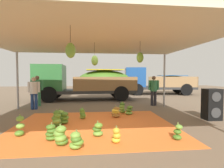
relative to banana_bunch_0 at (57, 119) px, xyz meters
The scene contains 23 objects.
ground_plane 3.21m from the banana_bunch_0, 67.43° to the left, with size 40.00×40.00×0.00m, color brown.
tarp_orange 1.26m from the banana_bunch_0, ahead, with size 5.26×4.25×0.01m, color orange.
tent_canopy 2.85m from the banana_bunch_0, ahead, with size 8.00×7.00×2.91m.
banana_bunch_0 is the anchor object (origin of this frame).
banana_bunch_1 3.08m from the banana_bunch_0, 28.13° to the left, with size 0.41×0.38×0.43m.
banana_bunch_2 1.25m from the banana_bunch_0, 84.34° to the right, with size 0.40×0.40×0.46m.
banana_bunch_3 1.17m from the banana_bunch_0, 134.25° to the right, with size 0.33×0.32×0.59m.
banana_bunch_4 1.69m from the banana_bunch_0, 39.09° to the right, with size 0.33×0.35×0.42m.
banana_bunch_5 1.68m from the banana_bunch_0, 75.22° to the right, with size 0.44×0.46×0.51m.
banana_bunch_6 0.33m from the banana_bunch_0, 54.00° to the left, with size 0.46×0.44×0.45m.
banana_bunch_7 1.17m from the banana_bunch_0, 48.60° to the left, with size 0.30×0.32×0.46m.
banana_bunch_8 3.71m from the banana_bunch_0, 24.65° to the right, with size 0.27×0.27×0.45m.
banana_bunch_9 3.03m from the banana_bunch_0, 35.82° to the left, with size 0.37×0.37×0.52m.
banana_bunch_10 2.39m from the banana_bunch_0, 42.75° to the right, with size 0.31×0.31×0.43m.
banana_bunch_11 2.04m from the banana_bunch_0, 66.45° to the right, with size 0.41×0.40×0.44m.
banana_bunch_12 0.71m from the banana_bunch_0, 93.88° to the left, with size 0.41×0.39×0.44m.
banana_bunch_13 2.31m from the banana_bunch_0, 26.30° to the left, with size 0.46×0.47×0.46m.
cargo_truck_main 6.44m from the banana_bunch_0, 84.98° to the left, with size 6.79×2.50×2.40m.
cargo_truck_far 11.64m from the banana_bunch_0, 53.96° to the left, with size 6.31×2.95×2.40m.
worker_0 4.49m from the banana_bunch_0, 114.91° to the left, with size 0.61×0.37×1.67m.
worker_1 3.62m from the banana_bunch_0, 119.35° to the left, with size 0.59×0.36×1.60m.
worker_2 5.82m from the banana_bunch_0, 38.09° to the left, with size 0.61×0.37×1.66m.
speaker_stack 5.66m from the banana_bunch_0, ahead, with size 0.59×0.48×1.17m.
Camera 1 is at (-0.01, -5.67, 1.65)m, focal length 27.50 mm.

